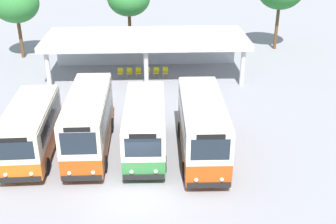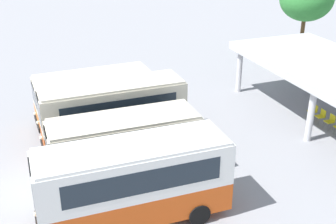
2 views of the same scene
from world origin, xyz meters
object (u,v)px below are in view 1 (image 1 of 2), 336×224
object	(u,v)px
city_bus_middle_cream	(145,125)
waiting_chair_far_end_seat	(165,71)
waiting_chair_second_from_end	(129,72)
city_bus_nearest_orange	(31,129)
waiting_chair_end_by_column	(120,72)
city_bus_fourth_amber	(202,126)
waiting_chair_middle_seat	(138,72)
waiting_chair_fifth_seat	(156,72)
waiting_chair_fourth_seat	(147,71)
city_bus_second_in_row	(89,121)

from	to	relation	value
city_bus_middle_cream	waiting_chair_far_end_seat	size ratio (longest dim) A/B	7.97
waiting_chair_second_from_end	city_bus_nearest_orange	bearing A→B (deg)	-112.04
city_bus_nearest_orange	waiting_chair_end_by_column	distance (m)	12.89
city_bus_middle_cream	waiting_chair_second_from_end	xyz separation A→B (m)	(-1.38, 12.08, -1.17)
city_bus_fourth_amber	waiting_chair_far_end_seat	bearing A→B (deg)	96.98
waiting_chair_end_by_column	waiting_chair_middle_seat	bearing A→B (deg)	0.67
city_bus_nearest_orange	waiting_chair_fifth_seat	size ratio (longest dim) A/B	7.83
city_bus_middle_cream	waiting_chair_fourth_seat	xyz separation A→B (m)	(0.11, 12.17, -1.17)
city_bus_second_in_row	city_bus_nearest_orange	bearing A→B (deg)	-173.77
waiting_chair_middle_seat	waiting_chair_end_by_column	bearing A→B (deg)	-179.33
city_bus_fourth_amber	waiting_chair_middle_seat	world-z (taller)	city_bus_fourth_amber
city_bus_second_in_row	waiting_chair_middle_seat	distance (m)	12.16
waiting_chair_end_by_column	waiting_chair_far_end_seat	bearing A→B (deg)	-0.14
city_bus_nearest_orange	waiting_chair_middle_seat	world-z (taller)	city_bus_nearest_orange
waiting_chair_second_from_end	waiting_chair_far_end_seat	distance (m)	2.98
city_bus_nearest_orange	city_bus_middle_cream	world-z (taller)	city_bus_middle_cream
waiting_chair_end_by_column	waiting_chair_second_from_end	size ratio (longest dim) A/B	1.00
city_bus_nearest_orange	waiting_chair_fourth_seat	size ratio (longest dim) A/B	7.83
city_bus_nearest_orange	city_bus_second_in_row	size ratio (longest dim) A/B	0.91
waiting_chair_fourth_seat	waiting_chair_fifth_seat	size ratio (longest dim) A/B	1.00
waiting_chair_second_from_end	waiting_chair_end_by_column	bearing A→B (deg)	178.15
waiting_chair_end_by_column	waiting_chair_fourth_seat	world-z (taller)	same
city_bus_fourth_amber	waiting_chair_end_by_column	xyz separation A→B (m)	(-5.27, 12.62, -1.35)
city_bus_middle_cream	waiting_chair_end_by_column	distance (m)	12.34
city_bus_nearest_orange	city_bus_fourth_amber	bearing A→B (deg)	-2.88
city_bus_fourth_amber	waiting_chair_second_from_end	world-z (taller)	city_bus_fourth_amber
waiting_chair_end_by_column	waiting_chair_second_from_end	world-z (taller)	same
city_bus_middle_cream	waiting_chair_far_end_seat	bearing A→B (deg)	82.47
waiting_chair_middle_seat	waiting_chair_fourth_seat	size ratio (longest dim) A/B	1.00
waiting_chair_second_from_end	waiting_chair_middle_seat	distance (m)	0.75
city_bus_second_in_row	waiting_chair_fourth_seat	bearing A→B (deg)	74.67
waiting_chair_second_from_end	waiting_chair_far_end_seat	bearing A→B (deg)	0.29
city_bus_second_in_row	city_bus_fourth_amber	size ratio (longest dim) A/B	0.98
waiting_chair_end_by_column	city_bus_fourth_amber	bearing A→B (deg)	-67.35
city_bus_second_in_row	waiting_chair_fifth_seat	xyz separation A→B (m)	(4.00, 11.76, -1.37)
city_bus_fourth_amber	waiting_chair_far_end_seat	xyz separation A→B (m)	(-1.54, 12.61, -1.35)
city_bus_fourth_amber	waiting_chair_end_by_column	size ratio (longest dim) A/B	8.72
city_bus_nearest_orange	waiting_chair_far_end_seat	distance (m)	14.52
waiting_chair_middle_seat	waiting_chair_far_end_seat	bearing A→B (deg)	-0.67
city_bus_second_in_row	waiting_chair_middle_seat	world-z (taller)	city_bus_second_in_row
waiting_chair_far_end_seat	waiting_chair_middle_seat	bearing A→B (deg)	179.33
city_bus_nearest_orange	waiting_chair_middle_seat	size ratio (longest dim) A/B	7.83
city_bus_fourth_amber	city_bus_second_in_row	bearing A→B (deg)	172.59
city_bus_middle_cream	waiting_chair_end_by_column	xyz separation A→B (m)	(-2.12, 12.10, -1.17)
waiting_chair_fifth_seat	waiting_chair_second_from_end	bearing A→B (deg)	179.60
waiting_chair_end_by_column	waiting_chair_fifth_seat	distance (m)	2.98
waiting_chair_fifth_seat	waiting_chair_fourth_seat	bearing A→B (deg)	172.17
waiting_chair_fifth_seat	waiting_chair_far_end_seat	world-z (taller)	same
city_bus_second_in_row	city_bus_middle_cream	bearing A→B (deg)	-5.51
waiting_chair_second_from_end	waiting_chair_fourth_seat	size ratio (longest dim) A/B	1.00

